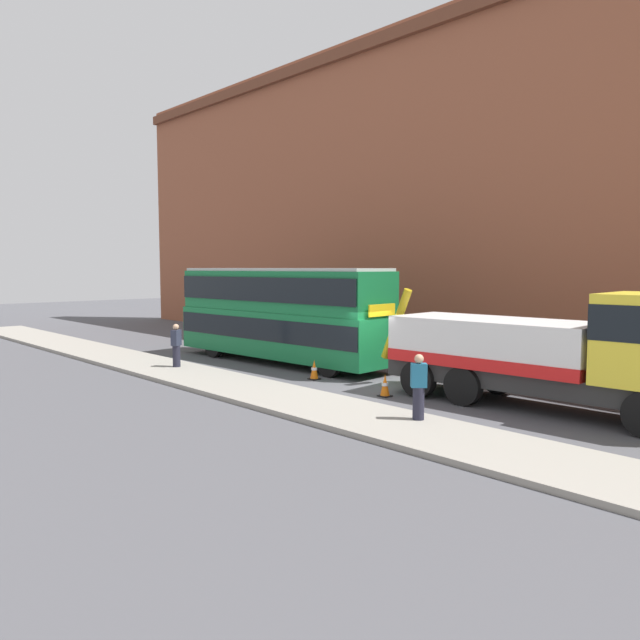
# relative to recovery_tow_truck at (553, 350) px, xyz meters

# --- Properties ---
(ground_plane) EXTENTS (120.00, 120.00, 0.00)m
(ground_plane) POSITION_rel_recovery_tow_truck_xyz_m (-5.79, -0.51, -1.76)
(ground_plane) COLOR #4C4C51
(near_kerb) EXTENTS (60.00, 2.80, 0.15)m
(near_kerb) POSITION_rel_recovery_tow_truck_xyz_m (-5.79, -4.71, -1.68)
(near_kerb) COLOR gray
(near_kerb) RESTS_ON ground_plane
(building_facade) EXTENTS (60.00, 1.50, 16.00)m
(building_facade) POSITION_rel_recovery_tow_truck_xyz_m (-5.79, 7.76, 6.31)
(building_facade) COLOR #935138
(building_facade) RESTS_ON ground_plane
(recovery_tow_truck) EXTENTS (10.20, 3.06, 3.67)m
(recovery_tow_truck) POSITION_rel_recovery_tow_truck_xyz_m (0.00, 0.00, 0.00)
(recovery_tow_truck) COLOR #2D2D2D
(recovery_tow_truck) RESTS_ON ground_plane
(double_decker_bus) EXTENTS (11.13, 3.06, 4.06)m
(double_decker_bus) POSITION_rel_recovery_tow_truck_xyz_m (-12.09, -0.02, 0.47)
(double_decker_bus) COLOR #146B38
(double_decker_bus) RESTS_ON ground_plane
(pedestrian_onlooker) EXTENTS (0.42, 0.48, 1.71)m
(pedestrian_onlooker) POSITION_rel_recovery_tow_truck_xyz_m (-13.36, -4.31, -0.77)
(pedestrian_onlooker) COLOR #232333
(pedestrian_onlooker) RESTS_ON near_kerb
(pedestrian_bystander) EXTENTS (0.46, 0.47, 1.71)m
(pedestrian_bystander) POSITION_rel_recovery_tow_truck_xyz_m (-1.64, -4.00, -0.77)
(pedestrian_bystander) COLOR #232333
(pedestrian_bystander) RESTS_ON near_kerb
(traffic_cone_near_bus) EXTENTS (0.36, 0.36, 0.72)m
(traffic_cone_near_bus) POSITION_rel_recovery_tow_truck_xyz_m (-8.19, -1.63, -1.42)
(traffic_cone_near_bus) COLOR orange
(traffic_cone_near_bus) RESTS_ON ground_plane
(traffic_cone_midway) EXTENTS (0.36, 0.36, 0.72)m
(traffic_cone_midway) POSITION_rel_recovery_tow_truck_xyz_m (-4.50, -1.98, -1.42)
(traffic_cone_midway) COLOR orange
(traffic_cone_midway) RESTS_ON ground_plane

